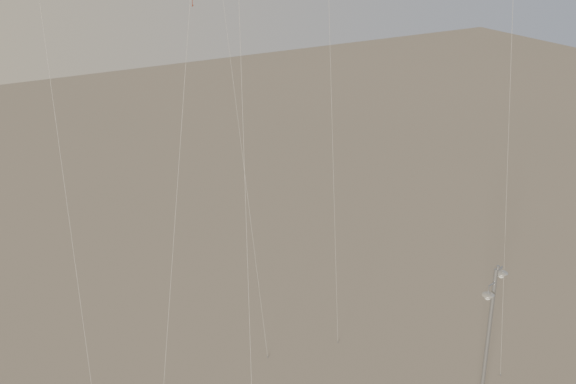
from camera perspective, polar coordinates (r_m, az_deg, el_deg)
street_lamp at (r=35.55m, az=13.87°, el=-11.55°), size 1.55×0.89×9.48m
kite_3 at (r=30.77m, az=-7.63°, el=3.90°), size 5.72×6.39×21.06m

